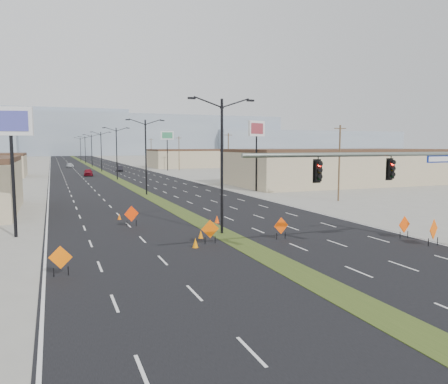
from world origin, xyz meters
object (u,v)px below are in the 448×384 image
object	(u,v)px
streetlight_1	(146,154)
pole_sign_east_far	(167,138)
signal_mast	(415,176)
construction_sign_4	(434,230)
construction_sign_2	(131,215)
streetlight_4	(92,149)
construction_sign_5	(404,225)
car_left	(88,172)
cone_0	(195,243)
streetlight_3	(101,150)
streetlight_0	(222,162)
cone_3	(119,217)
streetlight_6	(80,148)
construction_sign_0	(60,258)
construction_sign_1	(210,230)
pole_sign_east_near	(257,134)
cone_2	(217,219)
streetlight_5	(85,149)
construction_sign_3	(281,227)
cone_1	(201,234)
streetlight_2	(117,152)
car_mid	(120,169)
pole_sign_west	(11,131)

from	to	relation	value
streetlight_1	pole_sign_east_far	size ratio (longest dim) A/B	0.96
signal_mast	construction_sign_4	distance (m)	4.87
signal_mast	construction_sign_2	world-z (taller)	signal_mast
streetlight_4	construction_sign_5	bearing A→B (deg)	-84.45
car_left	cone_0	size ratio (longest dim) A/B	6.95
streetlight_3	pole_sign_east_far	bearing A→B (deg)	-4.71
streetlight_0	cone_3	bearing A→B (deg)	124.59
streetlight_6	construction_sign_0	world-z (taller)	streetlight_6
construction_sign_1	cone_0	bearing A→B (deg)	-148.29
cone_0	pole_sign_east_near	bearing A→B (deg)	58.06
streetlight_1	pole_sign_east_far	xyz separation A→B (m)	(16.72, 54.62, 3.12)
cone_0	cone_2	bearing A→B (deg)	60.60
construction_sign_2	streetlight_4	bearing A→B (deg)	69.22
streetlight_5	construction_sign_4	xyz separation A→B (m)	(11.48, -148.91, -4.36)
streetlight_1	construction_sign_5	world-z (taller)	streetlight_1
construction_sign_3	cone_2	world-z (taller)	construction_sign_3
signal_mast	construction_sign_3	bearing A→B (deg)	129.53
cone_1	pole_sign_east_far	distance (m)	86.15
streetlight_4	construction_sign_4	world-z (taller)	streetlight_4
construction_sign_3	streetlight_6	bearing A→B (deg)	84.31
construction_sign_0	construction_sign_4	bearing A→B (deg)	11.10
pole_sign_east_far	streetlight_2	bearing A→B (deg)	-106.65
streetlight_6	construction_sign_1	xyz separation A→B (m)	(-2.00, -170.95, -4.45)
cone_1	cone_3	size ratio (longest dim) A/B	1.10
cone_1	cone_3	distance (m)	11.02
car_left	pole_sign_east_far	size ratio (longest dim) A/B	0.44
streetlight_4	car_left	size ratio (longest dim) A/B	2.18
cone_2	pole_sign_east_near	bearing A→B (deg)	57.20
car_mid	construction_sign_2	world-z (taller)	construction_sign_2
streetlight_1	cone_1	bearing A→B (deg)	-94.00
streetlight_2	streetlight_3	world-z (taller)	same
streetlight_5	pole_sign_east_far	xyz separation A→B (m)	(16.72, -57.38, 3.12)
streetlight_4	construction_sign_2	distance (m)	106.91
pole_sign_west	signal_mast	bearing A→B (deg)	-19.73
streetlight_0	construction_sign_4	distance (m)	15.18
construction_sign_2	cone_2	bearing A→B (deg)	-26.16
streetlight_2	construction_sign_3	distance (m)	59.69
construction_sign_5	cone_0	world-z (taller)	construction_sign_5
construction_sign_4	pole_sign_east_near	size ratio (longest dim) A/B	0.18
construction_sign_3	streetlight_5	bearing A→B (deg)	84.51
cone_2	cone_3	distance (m)	8.92
cone_2	streetlight_0	bearing A→B (deg)	-105.77
construction_sign_4	construction_sign_5	size ratio (longest dim) A/B	1.12
car_mid	cone_1	size ratio (longest dim) A/B	7.14
streetlight_2	streetlight_0	bearing A→B (deg)	-90.00
signal_mast	cone_0	bearing A→B (deg)	151.88
streetlight_4	streetlight_5	xyz separation A→B (m)	(0.00, 28.00, 0.00)
cone_1	signal_mast	bearing A→B (deg)	-40.20
construction_sign_4	cone_2	size ratio (longest dim) A/B	2.61
streetlight_5	cone_2	size ratio (longest dim) A/B	14.59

